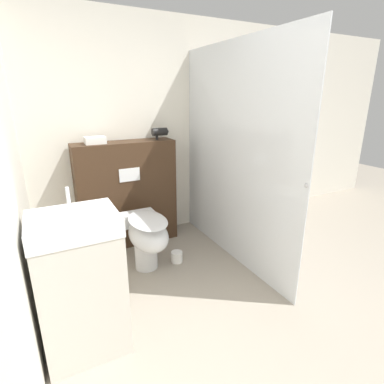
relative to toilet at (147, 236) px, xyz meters
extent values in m
plane|color=#9E9384|center=(0.35, -1.47, -0.37)|extent=(12.00, 12.00, 0.00)
cube|color=silver|center=(0.35, 0.87, 0.88)|extent=(8.00, 0.06, 2.50)
cube|color=#3D2819|center=(0.01, 0.67, 0.22)|extent=(1.08, 0.30, 1.18)
cube|color=white|center=(0.01, 0.52, 0.48)|extent=(0.22, 0.01, 0.14)
cube|color=silver|center=(0.89, -0.11, 0.70)|extent=(0.01, 1.91, 2.13)
sphere|color=#B2B2B7|center=(0.89, -1.04, 0.66)|extent=(0.04, 0.04, 0.04)
cylinder|color=white|center=(0.00, 0.05, -0.18)|extent=(0.22, 0.22, 0.37)
ellipsoid|color=white|center=(0.00, -0.05, 0.04)|extent=(0.35, 0.56, 0.28)
ellipsoid|color=white|center=(0.00, -0.05, 0.18)|extent=(0.34, 0.55, 0.02)
cube|color=white|center=(0.00, 0.28, 0.08)|extent=(0.35, 0.15, 0.14)
cube|color=beige|center=(-0.68, -0.71, 0.06)|extent=(0.51, 0.43, 0.86)
cube|color=white|center=(-0.68, -0.71, 0.55)|extent=(0.52, 0.44, 0.11)
cylinder|color=silver|center=(-0.68, -0.59, 0.68)|extent=(0.02, 0.02, 0.14)
cylinder|color=black|center=(0.41, 0.63, 0.90)|extent=(0.17, 0.08, 0.08)
cone|color=black|center=(0.51, 0.63, 0.90)|extent=(0.03, 0.07, 0.07)
cylinder|color=black|center=(0.38, 0.63, 0.85)|extent=(0.03, 0.03, 0.08)
cube|color=white|center=(-0.28, 0.65, 0.85)|extent=(0.20, 0.15, 0.07)
cylinder|color=white|center=(0.31, 0.00, -0.31)|extent=(0.12, 0.12, 0.11)
camera|label=1|loc=(-0.81, -2.50, 1.28)|focal=28.00mm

